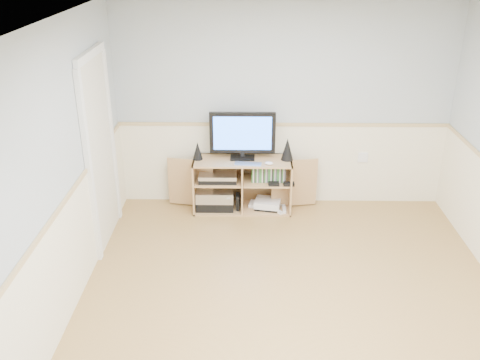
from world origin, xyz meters
name	(u,v)px	position (x,y,z in m)	size (l,w,h in m)	color
room	(291,183)	(-0.06, 0.12, 1.22)	(4.04, 4.54, 2.54)	tan
media_cabinet	(242,182)	(-0.49, 2.05, 0.33)	(1.84, 0.44, 0.65)	tan
monitor	(242,134)	(-0.49, 2.05, 0.96)	(0.78, 0.18, 0.58)	black
speaker_left	(198,151)	(-1.02, 2.02, 0.76)	(0.12, 0.12, 0.22)	black
speaker_right	(287,149)	(0.05, 2.02, 0.78)	(0.15, 0.15, 0.27)	black
keyboard	(248,164)	(-0.42, 1.86, 0.66)	(0.31, 0.13, 0.01)	silver
mouse	(269,163)	(-0.17, 1.86, 0.67)	(0.10, 0.06, 0.04)	white
av_components	(216,192)	(-0.81, 2.00, 0.22)	(0.53, 0.34, 0.47)	black
game_consoles	(267,204)	(-0.18, 1.99, 0.07)	(0.46, 0.31, 0.11)	white
game_cases	(268,173)	(-0.17, 1.98, 0.48)	(0.40, 0.14, 0.19)	#3F8C3F
wall_outlet	(363,157)	(1.00, 2.23, 0.60)	(0.12, 0.03, 0.12)	white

